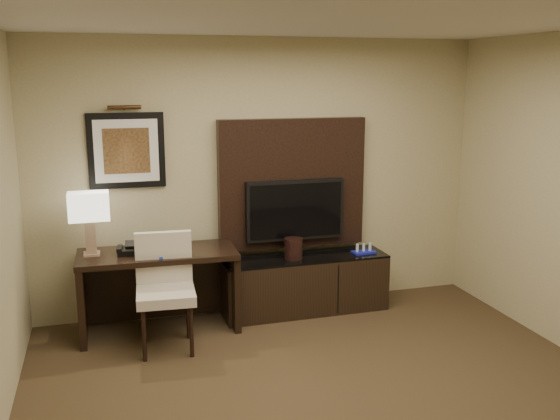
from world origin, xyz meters
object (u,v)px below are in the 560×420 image
object	(u,v)px
tv	(295,210)
ice_bucket	(293,249)
table_lamp	(90,223)
desk_phone	(129,249)
minibar_tray	(364,249)
credenza	(304,284)
desk	(159,291)
desk_chair	(166,293)

from	to	relation	value
tv	ice_bucket	distance (m)	0.40
table_lamp	tv	bearing A→B (deg)	5.35
tv	table_lamp	distance (m)	1.97
ice_bucket	table_lamp	bearing A→B (deg)	-179.75
desk_phone	minibar_tray	size ratio (longest dim) A/B	0.85
minibar_tray	credenza	bearing A→B (deg)	175.79
credenza	table_lamp	distance (m)	2.16
tv	minibar_tray	distance (m)	0.81
tv	table_lamp	size ratio (longest dim) A/B	1.72
desk	ice_bucket	world-z (taller)	ice_bucket
tv	desk_phone	distance (m)	1.67
ice_bucket	minibar_tray	bearing A→B (deg)	-0.77
desk_chair	minibar_tray	bearing A→B (deg)	17.21
desk	ice_bucket	distance (m)	1.35
tv	desk_phone	size ratio (longest dim) A/B	5.15
table_lamp	minibar_tray	world-z (taller)	table_lamp
desk	tv	size ratio (longest dim) A/B	1.42
tv	desk_chair	size ratio (longest dim) A/B	0.98
desk_chair	minibar_tray	xyz separation A→B (m)	(2.04, 0.49, 0.10)
table_lamp	minibar_tray	xyz separation A→B (m)	(2.63, -0.00, -0.44)
tv	desk_chair	xyz separation A→B (m)	(-1.37, -0.67, -0.51)
desk	minibar_tray	xyz separation A→B (m)	(2.06, 0.05, 0.23)
desk_chair	credenza	bearing A→B (deg)	24.26
minibar_tray	tv	bearing A→B (deg)	164.62
credenza	table_lamp	world-z (taller)	table_lamp
table_lamp	ice_bucket	world-z (taller)	table_lamp
tv	table_lamp	world-z (taller)	table_lamp
desk_chair	ice_bucket	xyz separation A→B (m)	(1.30, 0.50, 0.16)
credenza	table_lamp	bearing A→B (deg)	-179.59
ice_bucket	minibar_tray	world-z (taller)	ice_bucket
table_lamp	ice_bucket	bearing A→B (deg)	0.25
desk_phone	ice_bucket	size ratio (longest dim) A/B	0.95
desk	tv	bearing A→B (deg)	11.01
tv	desk_phone	world-z (taller)	tv
desk_chair	table_lamp	bearing A→B (deg)	144.21
table_lamp	minibar_tray	bearing A→B (deg)	-0.04
tv	desk_chair	bearing A→B (deg)	-153.78
minibar_tray	desk_phone	bearing A→B (deg)	-178.47
desk	table_lamp	size ratio (longest dim) A/B	2.45
credenza	tv	distance (m)	0.75
ice_bucket	minibar_tray	xyz separation A→B (m)	(0.74, -0.01, -0.06)
table_lamp	minibar_tray	size ratio (longest dim) A/B	2.56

